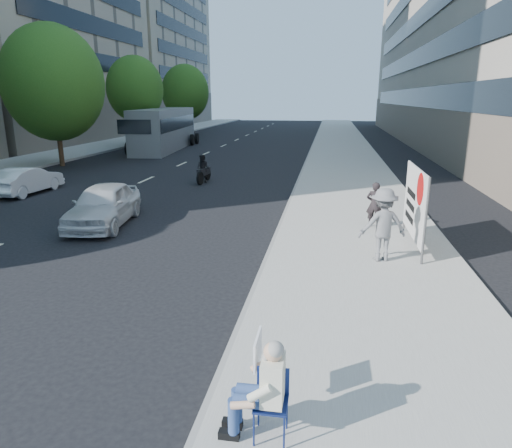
% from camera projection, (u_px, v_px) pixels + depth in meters
% --- Properties ---
extents(ground, '(160.00, 160.00, 0.00)m').
position_uv_depth(ground, '(181.00, 302.00, 9.63)').
color(ground, black).
rests_on(ground, ground).
extents(near_sidewalk, '(5.00, 120.00, 0.15)m').
position_uv_depth(near_sidewalk, '(346.00, 167.00, 28.03)').
color(near_sidewalk, gray).
rests_on(near_sidewalk, ground).
extents(far_sidewalk, '(4.50, 120.00, 0.15)m').
position_uv_depth(far_sidewalk, '(38.00, 160.00, 31.20)').
color(far_sidewalk, gray).
rests_on(far_sidewalk, ground).
extents(far_bldg_north, '(22.00, 28.00, 28.00)m').
position_uv_depth(far_bldg_north, '(116.00, 31.00, 69.45)').
color(far_bldg_north, tan).
rests_on(far_bldg_north, ground).
extents(tree_far_c, '(6.00, 6.00, 8.47)m').
position_uv_depth(tree_far_c, '(53.00, 83.00, 27.50)').
color(tree_far_c, '#382616').
rests_on(tree_far_c, ground).
extents(tree_far_d, '(4.80, 4.80, 7.65)m').
position_uv_depth(tree_far_d, '(135.00, 89.00, 38.96)').
color(tree_far_d, '#382616').
rests_on(tree_far_d, ground).
extents(tree_far_e, '(5.40, 5.40, 7.89)m').
position_uv_depth(tree_far_e, '(185.00, 92.00, 52.30)').
color(tree_far_e, '#382616').
rests_on(tree_far_e, ground).
extents(seated_protester, '(0.83, 1.11, 1.31)m').
position_uv_depth(seated_protester, '(262.00, 383.00, 5.45)').
color(seated_protester, navy).
rests_on(seated_protester, near_sidewalk).
extents(jogger, '(1.34, 0.96, 1.87)m').
position_uv_depth(jogger, '(383.00, 225.00, 11.47)').
color(jogger, slate).
rests_on(jogger, near_sidewalk).
extents(pedestrian_woman, '(0.60, 0.47, 1.46)m').
position_uv_depth(pedestrian_woman, '(375.00, 205.00, 14.53)').
color(pedestrian_woman, black).
rests_on(pedestrian_woman, near_sidewalk).
extents(protest_banner, '(0.08, 3.06, 2.20)m').
position_uv_depth(protest_banner, '(415.00, 202.00, 12.50)').
color(protest_banner, '#4C4C4C').
rests_on(protest_banner, near_sidewalk).
extents(white_sedan_near, '(2.21, 4.33, 1.41)m').
position_uv_depth(white_sedan_near, '(103.00, 205.00, 15.29)').
color(white_sedan_near, silver).
rests_on(white_sedan_near, ground).
extents(white_sedan_mid, '(1.45, 3.70, 1.20)m').
position_uv_depth(white_sedan_mid, '(27.00, 180.00, 20.39)').
color(white_sedan_mid, silver).
rests_on(white_sedan_mid, ground).
extents(motorcycle, '(0.76, 2.05, 1.42)m').
position_uv_depth(motorcycle, '(203.00, 170.00, 23.05)').
color(motorcycle, black).
rests_on(motorcycle, ground).
extents(bus, '(3.69, 12.26, 3.30)m').
position_uv_depth(bus, '(165.00, 129.00, 37.68)').
color(bus, slate).
rests_on(bus, ground).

